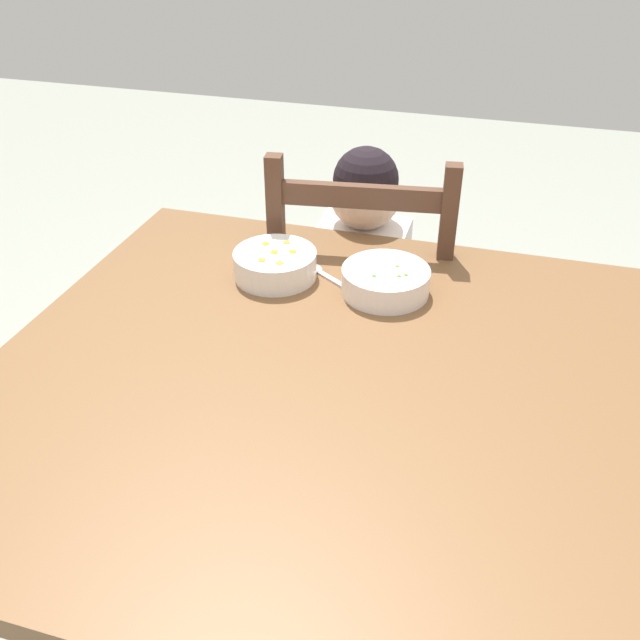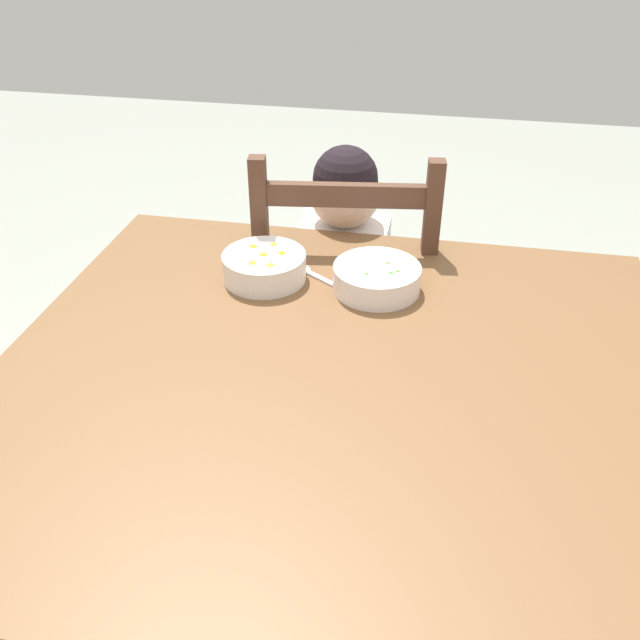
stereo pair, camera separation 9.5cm
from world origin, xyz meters
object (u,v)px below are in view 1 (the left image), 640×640
Objects in this scene: dining_table at (328,420)px; dining_chair at (361,328)px; bowl_of_peas at (386,280)px; spoon at (320,272)px; child_figure at (360,274)px; bowl_of_carrots at (275,264)px.

dining_table is 0.63m from dining_chair.
dining_table is 6.63× the size of bowl_of_peas.
dining_chair is (-0.07, 0.59, -0.20)m from dining_table.
spoon is at bearing 108.52° from dining_table.
child_figure is at bearing 111.90° from bowl_of_peas.
bowl_of_carrots reaches higher than bowl_of_peas.
dining_chair is 0.46m from bowl_of_carrots.
child_figure reaches higher than spoon.
dining_chair is at bearing 97.10° from dining_table.
spoon reaches higher than dining_table.
spoon is at bearing 165.79° from bowl_of_peas.
child_figure is (-0.08, 0.59, -0.04)m from dining_table.
dining_table is at bearing -71.48° from spoon.
child_figure is at bearing 68.11° from bowl_of_carrots.
bowl_of_peas is (0.12, -0.29, 0.16)m from child_figure.
child_figure is at bearing -160.69° from dining_chair.
child_figure reaches higher than dining_table.
bowl_of_peas is 0.16m from spoon.
dining_table is 0.33m from bowl_of_peas.
dining_chair reaches higher than bowl_of_carrots.
bowl_of_carrots is (-0.12, -0.29, 0.17)m from child_figure.
dining_table is 1.22× the size of dining_chair.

